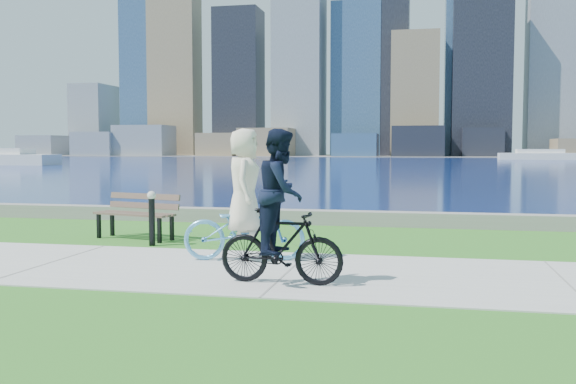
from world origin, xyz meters
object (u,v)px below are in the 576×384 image
at_px(bollard_lamp, 152,214).
at_px(cyclist_man, 281,219).
at_px(cyclist_woman, 244,212).
at_px(park_bench, 138,211).

xyz_separation_m(bollard_lamp, cyclist_man, (3.25, -2.98, 0.31)).
height_order(cyclist_woman, cyclist_man, cyclist_woman).
bearing_deg(cyclist_woman, cyclist_man, -160.43).
bearing_deg(cyclist_man, park_bench, 48.06).
relative_size(cyclist_woman, cyclist_man, 1.03).
xyz_separation_m(park_bench, bollard_lamp, (0.69, -0.84, 0.04)).
distance_m(park_bench, cyclist_woman, 3.62).
bearing_deg(cyclist_man, cyclist_woman, 32.98).
distance_m(cyclist_woman, cyclist_man, 1.99).
relative_size(park_bench, cyclist_woman, 0.87).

